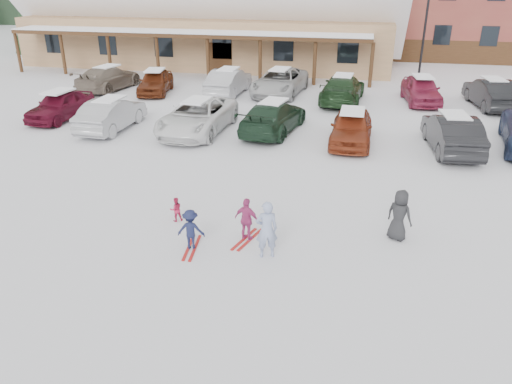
% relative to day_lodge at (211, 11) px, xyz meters
% --- Properties ---
extents(ground, '(160.00, 160.00, 0.00)m').
position_rel_day_lodge_xyz_m(ground, '(9.00, -27.96, -3.94)').
color(ground, white).
rests_on(ground, ground).
extents(day_lodge, '(29.12, 12.50, 10.38)m').
position_rel_day_lodge_xyz_m(day_lodge, '(0.00, 0.00, 0.00)').
color(day_lodge, tan).
rests_on(day_lodge, ground).
extents(lamp_post, '(0.50, 0.25, 5.93)m').
position_rel_day_lodge_xyz_m(lamp_post, '(15.86, -4.15, -0.58)').
color(lamp_post, black).
rests_on(lamp_post, ground).
extents(adult_skier, '(0.68, 0.56, 1.61)m').
position_rel_day_lodge_xyz_m(adult_skier, '(9.97, -28.81, -3.14)').
color(adult_skier, '#919FC6').
rests_on(adult_skier, ground).
extents(toddler_red, '(0.47, 0.45, 0.77)m').
position_rel_day_lodge_xyz_m(toddler_red, '(6.92, -27.36, -3.56)').
color(toddler_red, '#BD2148').
rests_on(toddler_red, ground).
extents(child_navy, '(0.79, 0.51, 1.15)m').
position_rel_day_lodge_xyz_m(child_navy, '(7.89, -28.82, -3.37)').
color(child_navy, '#161C3E').
rests_on(child_navy, ground).
extents(skis_child_navy, '(0.35, 1.41, 0.03)m').
position_rel_day_lodge_xyz_m(skis_child_navy, '(7.89, -28.82, -3.93)').
color(skis_child_navy, '#B01B19').
rests_on(skis_child_navy, ground).
extents(child_magenta, '(0.81, 0.51, 1.28)m').
position_rel_day_lodge_xyz_m(child_magenta, '(9.27, -28.06, -3.30)').
color(child_magenta, '#B43775').
rests_on(child_magenta, ground).
extents(skis_child_magenta, '(0.58, 1.40, 0.03)m').
position_rel_day_lodge_xyz_m(skis_child_magenta, '(9.27, -28.06, -3.93)').
color(skis_child_magenta, '#B01B19').
rests_on(skis_child_magenta, ground).
extents(bystander_dark, '(0.87, 0.78, 1.49)m').
position_rel_day_lodge_xyz_m(bystander_dark, '(13.41, -27.12, -3.20)').
color(bystander_dark, '#252527').
rests_on(bystander_dark, ground).
extents(parked_car_0, '(2.00, 4.30, 1.43)m').
position_rel_day_lodge_xyz_m(parked_car_0, '(-2.69, -17.93, -3.23)').
color(parked_car_0, '#590D20').
rests_on(parked_car_0, ground).
extents(parked_car_1, '(1.68, 4.51, 1.47)m').
position_rel_day_lodge_xyz_m(parked_car_1, '(0.66, -19.05, -3.21)').
color(parked_car_1, '#A3A4A8').
rests_on(parked_car_1, ground).
extents(parked_car_2, '(2.86, 5.61, 1.52)m').
position_rel_day_lodge_xyz_m(parked_car_2, '(4.77, -18.61, -3.19)').
color(parked_car_2, white).
rests_on(parked_car_2, ground).
extents(parked_car_3, '(2.84, 5.30, 1.46)m').
position_rel_day_lodge_xyz_m(parked_car_3, '(8.20, -17.88, -3.21)').
color(parked_car_3, '#1B3422').
rests_on(parked_car_3, ground).
extents(parked_car_4, '(1.81, 4.33, 1.46)m').
position_rel_day_lodge_xyz_m(parked_car_4, '(11.81, -18.83, -3.21)').
color(parked_car_4, maroon).
rests_on(parked_car_4, ground).
extents(parked_car_5, '(2.08, 4.83, 1.55)m').
position_rel_day_lodge_xyz_m(parked_car_5, '(15.93, -18.93, -3.17)').
color(parked_car_5, black).
rests_on(parked_car_5, ground).
extents(parked_car_7, '(2.76, 5.27, 1.46)m').
position_rel_day_lodge_xyz_m(parked_car_7, '(-3.49, -11.22, -3.21)').
color(parked_car_7, '#796A5A').
rests_on(parked_car_7, ground).
extents(parked_car_8, '(2.36, 4.38, 1.42)m').
position_rel_day_lodge_xyz_m(parked_car_8, '(-0.22, -11.54, -3.24)').
color(parked_car_8, '#612712').
rests_on(parked_car_8, ground).
extents(parked_car_9, '(1.90, 4.76, 1.54)m').
position_rel_day_lodge_xyz_m(parked_car_9, '(4.23, -10.94, -3.17)').
color(parked_car_9, '#B0B0B4').
rests_on(parked_car_9, ground).
extents(parked_car_10, '(3.11, 5.76, 1.54)m').
position_rel_day_lodge_xyz_m(parked_car_10, '(7.25, -10.31, -3.18)').
color(parked_car_10, '#BBBBBB').
rests_on(parked_car_10, ground).
extents(parked_car_11, '(2.54, 5.45, 1.54)m').
position_rel_day_lodge_xyz_m(parked_car_11, '(11.06, -11.52, -3.17)').
color(parked_car_11, '#1B361B').
rests_on(parked_car_11, ground).
extents(parked_car_12, '(2.27, 4.58, 1.50)m').
position_rel_day_lodge_xyz_m(parked_car_12, '(15.42, -10.68, -3.19)').
color(parked_car_12, '#982747').
rests_on(parked_car_12, ground).
extents(parked_car_13, '(2.31, 4.95, 1.57)m').
position_rel_day_lodge_xyz_m(parked_car_13, '(19.06, -10.97, -3.16)').
color(parked_car_13, black).
rests_on(parked_car_13, ground).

